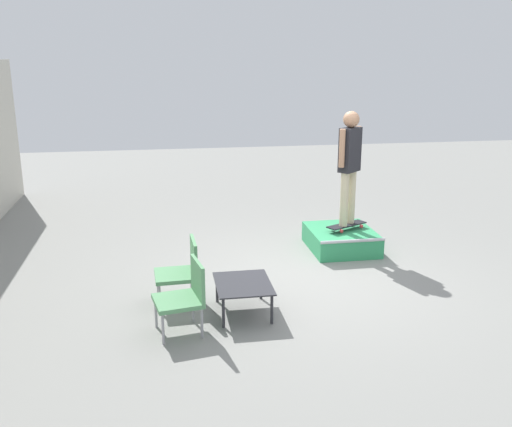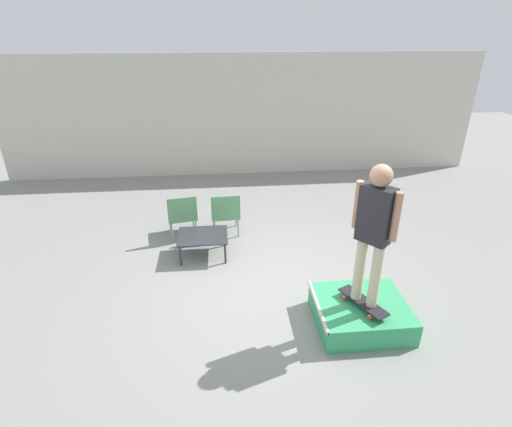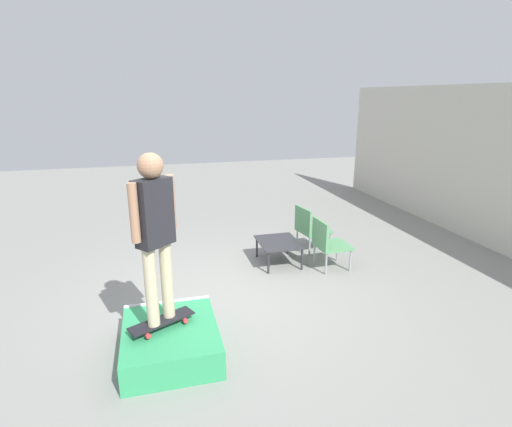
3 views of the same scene
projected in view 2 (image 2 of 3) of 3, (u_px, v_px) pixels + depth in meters
The scene contains 8 objects.
ground_plane at pixel (269, 290), 6.00m from camera, with size 24.00×24.00×0.00m, color gray.
house_wall_back at pixel (244, 116), 10.01m from camera, with size 12.00×0.06×3.00m.
skate_ramp_box at pixel (360, 313), 5.27m from camera, with size 1.20×1.03×0.35m.
skateboard_on_ramp at pixel (363, 302), 5.09m from camera, with size 0.50×0.74×0.07m.
person_skater at pixel (374, 225), 4.62m from camera, with size 0.40×0.45×1.83m.
coffee_table at pixel (203, 237), 6.75m from camera, with size 0.83×0.68×0.39m.
patio_chair_left at pixel (182, 214), 7.31m from camera, with size 0.60×0.60×0.85m.
patio_chair_right at pixel (225, 212), 7.38m from camera, with size 0.54×0.54×0.85m.
Camera 2 is at (-0.67, -4.87, 3.64)m, focal length 28.00 mm.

